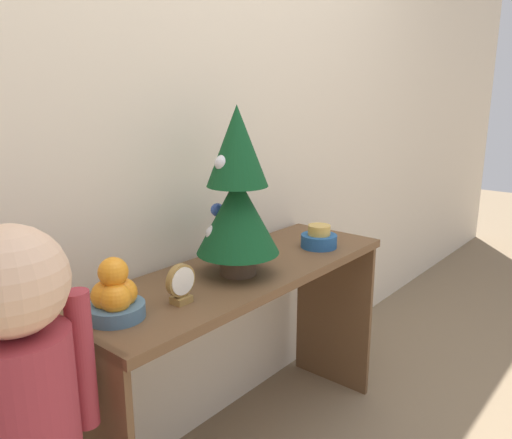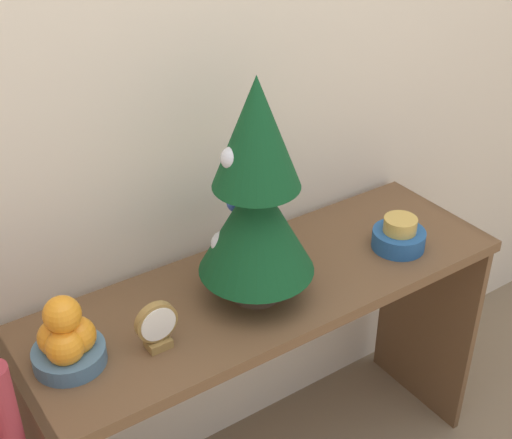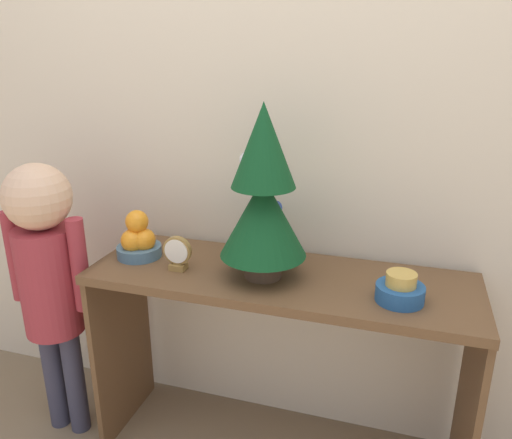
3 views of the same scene
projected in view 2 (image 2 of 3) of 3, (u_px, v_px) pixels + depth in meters
name	position (u px, v px, depth m)	size (l,w,h in m)	color
back_wall	(207.00, 34.00, 1.61)	(7.00, 0.05, 2.50)	beige
console_table	(267.00, 331.00, 1.80)	(1.23, 0.40, 0.71)	brown
mini_tree	(256.00, 196.00, 1.54)	(0.27, 0.27, 0.54)	#4C3828
fruit_bowl	(67.00, 341.00, 1.45)	(0.15, 0.15, 0.17)	#476B84
singing_bowl	(399.00, 236.00, 1.83)	(0.14, 0.14, 0.09)	#235189
desk_clock	(157.00, 326.00, 1.49)	(0.09, 0.04, 0.11)	olive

